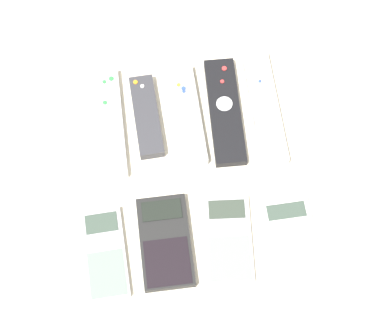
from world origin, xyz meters
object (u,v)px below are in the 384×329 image
calculator_1 (165,242)px  calculator_3 (291,236)px  remote_1 (147,116)px  calculator_0 (105,254)px  remote_2 (184,115)px  remote_4 (265,107)px  calculator_2 (229,239)px  remote_3 (225,111)px  remote_0 (108,123)px

calculator_1 → calculator_3: 0.20m
remote_1 → calculator_0: remote_1 is taller
remote_2 → remote_4: bearing=-1.8°
remote_4 → calculator_0: bearing=-142.7°
calculator_0 → remote_1: bearing=67.1°
remote_1 → calculator_2: 0.26m
remote_3 → calculator_2: 0.23m
remote_1 → calculator_2: (0.12, -0.23, -0.00)m
remote_3 → remote_4: bearing=1.1°
calculator_3 → calculator_1: bearing=175.0°
remote_2 → remote_3: remote_2 is taller
calculator_2 → remote_1: bearing=119.6°
remote_0 → calculator_1: bearing=-71.8°
remote_1 → calculator_3: size_ratio=1.27×
calculator_2 → remote_4: bearing=71.5°
calculator_2 → calculator_3: 0.10m
remote_1 → calculator_2: size_ratio=1.05×
remote_0 → remote_4: 0.28m
remote_0 → remote_1: (0.07, 0.01, 0.00)m
remote_0 → calculator_3: size_ratio=1.69×
calculator_3 → remote_4: bearing=89.7°
remote_2 → calculator_2: size_ratio=1.28×
calculator_0 → calculator_1: size_ratio=0.98×
calculator_1 → remote_0: bearing=108.5°
calculator_1 → calculator_2: calculator_1 is taller
calculator_0 → remote_2: bearing=53.8°
calculator_3 → remote_1: bearing=129.9°
remote_2 → calculator_1: size_ratio=1.23×
remote_0 → remote_2: bearing=-1.1°
remote_3 → remote_0: bearing=-178.8°
calculator_0 → calculator_1: calculator_1 is taller
remote_0 → remote_3: same height
remote_2 → remote_4: same height
calculator_1 → calculator_3: size_ratio=1.25×
remote_2 → remote_3: size_ratio=0.93×
remote_4 → calculator_0: size_ratio=1.45×
remote_2 → calculator_3: size_ratio=1.54×
remote_2 → calculator_1: (-0.05, -0.23, -0.00)m
calculator_1 → calculator_2: bearing=-3.8°
remote_3 → calculator_3: (0.08, -0.24, -0.00)m
remote_0 → calculator_2: (0.18, -0.23, -0.00)m
calculator_2 → remote_3: bearing=87.9°
remote_1 → calculator_3: remote_1 is taller
remote_0 → calculator_1: size_ratio=1.35×
remote_4 → calculator_0: (-0.29, -0.24, -0.00)m
remote_1 → remote_4: 0.21m
remote_3 → calculator_1: size_ratio=1.33×
remote_3 → calculator_3: 0.25m
remote_3 → calculator_0: 0.32m
remote_4 → calculator_2: bearing=-113.4°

